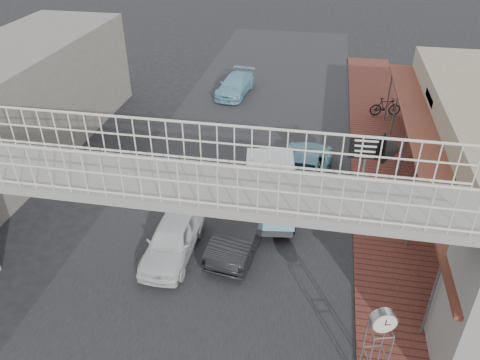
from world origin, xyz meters
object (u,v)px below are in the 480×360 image
at_px(angkot_van, 270,184).
at_px(street_clock, 382,324).
at_px(dark_sedan, 241,228).
at_px(white_hatchback, 172,239).
at_px(arrow_sign, 389,150).
at_px(angkot_curb, 306,163).
at_px(angkot_far, 235,85).
at_px(motorcycle_near, 399,197).
at_px(motorcycle_far, 385,107).

height_order(angkot_van, street_clock, street_clock).
relative_size(dark_sedan, angkot_van, 0.95).
distance_m(white_hatchback, street_clock, 8.01).
xyz_separation_m(white_hatchback, arrow_sign, (7.41, 4.07, 2.16)).
height_order(white_hatchback, angkot_curb, white_hatchback).
bearing_deg(angkot_van, white_hatchback, -141.35).
relative_size(white_hatchback, arrow_sign, 1.15).
xyz_separation_m(angkot_far, angkot_van, (3.76, -12.18, 0.73)).
xyz_separation_m(street_clock, arrow_sign, (0.73, 8.14, 0.48)).
distance_m(motorcycle_near, motorcycle_far, 9.13).
distance_m(dark_sedan, angkot_curb, 5.61).
bearing_deg(street_clock, dark_sedan, 115.31).
xyz_separation_m(dark_sedan, angkot_far, (-3.03, 14.32, -0.10)).
bearing_deg(street_clock, motorcycle_near, 64.57).
distance_m(white_hatchback, angkot_van, 4.44).
bearing_deg(angkot_curb, angkot_far, -57.05).
height_order(white_hatchback, dark_sedan, dark_sedan).
relative_size(white_hatchback, angkot_far, 0.94).
distance_m(white_hatchback, motorcycle_far, 15.82).
bearing_deg(angkot_far, motorcycle_far, -4.79).
relative_size(white_hatchback, motorcycle_far, 2.21).
distance_m(angkot_curb, angkot_van, 3.42).
height_order(angkot_curb, angkot_van, angkot_van).
distance_m(motorcycle_far, street_clock, 17.70).
xyz_separation_m(dark_sedan, street_clock, (4.39, -5.11, 1.64)).
relative_size(angkot_curb, motorcycle_far, 2.61).
bearing_deg(motorcycle_far, street_clock, 163.32).
height_order(motorcycle_near, street_clock, street_clock).
distance_m(motorcycle_near, street_clock, 8.72).
relative_size(white_hatchback, motorcycle_near, 2.25).
height_order(dark_sedan, arrow_sign, arrow_sign).
xyz_separation_m(white_hatchback, angkot_far, (-0.73, 15.35, -0.06)).
relative_size(angkot_curb, angkot_van, 1.02).
bearing_deg(arrow_sign, angkot_far, 124.02).
distance_m(angkot_van, motorcycle_near, 5.34).
relative_size(dark_sedan, arrow_sign, 1.26).
bearing_deg(motorcycle_near, angkot_van, 105.21).
relative_size(angkot_curb, street_clock, 1.69).
height_order(motorcycle_far, street_clock, street_clock).
bearing_deg(dark_sedan, white_hatchback, -147.94).
height_order(white_hatchback, angkot_van, angkot_van).
bearing_deg(white_hatchback, street_clock, -30.58).
distance_m(white_hatchback, angkot_far, 15.37).
relative_size(white_hatchback, angkot_curb, 0.85).
bearing_deg(motorcycle_far, angkot_curb, 139.63).
bearing_deg(angkot_curb, street_clock, 106.76).
height_order(angkot_curb, angkot_far, angkot_curb).
xyz_separation_m(white_hatchback, angkot_curb, (4.32, 6.26, -0.03)).
relative_size(angkot_far, street_clock, 1.52).
bearing_deg(motorcycle_near, arrow_sign, 111.63).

